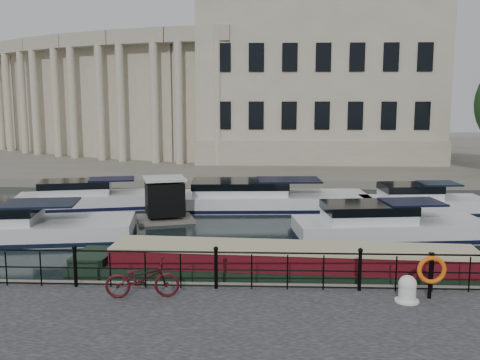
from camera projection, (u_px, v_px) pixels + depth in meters
name	position (u px, v px, depth m)	size (l,w,h in m)	color
ground_plane	(222.00, 280.00, 17.35)	(160.00, 160.00, 0.00)	black
far_bank	(250.00, 153.00, 55.83)	(120.00, 42.00, 0.55)	#6B665B
railing	(216.00, 266.00, 14.95)	(24.14, 0.14, 1.22)	black
civic_building	(238.00, 86.00, 50.62)	(53.55, 31.84, 16.85)	#ADA38C
bicycle	(142.00, 279.00, 14.30)	(0.69, 1.97, 1.04)	#410B11
mooring_bollard	(407.00, 289.00, 14.02)	(0.63, 0.63, 0.71)	silver
life_ring_post	(432.00, 271.00, 14.12)	(0.77, 0.20, 1.26)	black
narrowboat	(291.00, 271.00, 17.11)	(14.49, 2.82, 1.53)	black
harbour_hut	(165.00, 201.00, 25.80)	(3.16, 2.87, 2.16)	#6B665B
cabin_cruisers	(217.00, 213.00, 25.87)	(27.09, 11.25, 1.99)	silver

